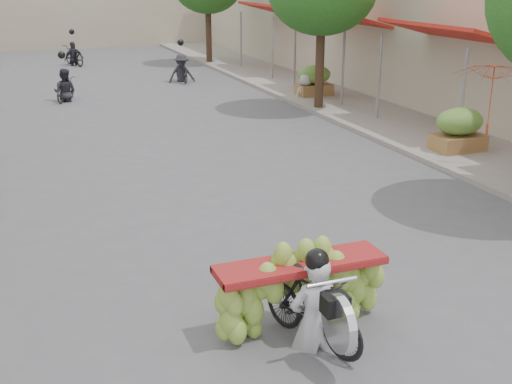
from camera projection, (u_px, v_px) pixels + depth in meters
name	position (u px, v px, depth m)	size (l,w,h in m)	color
sidewalk_right	(347.00, 100.00, 22.13)	(4.00, 60.00, 0.12)	gray
shophouse_row_right	(494.00, 10.00, 21.98)	(9.77, 40.00, 6.00)	#BBB39B
produce_crate_mid	(459.00, 126.00, 15.46)	(1.20, 0.88, 1.16)	olive
produce_crate_far	(314.00, 78.00, 22.53)	(1.20, 0.88, 1.16)	olive
banana_motorbike	(308.00, 285.00, 7.61)	(2.20, 1.81, 2.11)	black
market_umbrella	(497.00, 62.00, 13.72)	(2.26, 2.26, 1.63)	#BA3718
pedestrian	(306.00, 73.00, 22.20)	(0.80, 0.48, 1.60)	silver
bg_motorbike_a	(64.00, 78.00, 21.99)	(1.08, 1.50, 1.95)	black
bg_motorbike_b	(181.00, 61.00, 25.85)	(1.06, 1.68, 1.95)	black
bg_motorbike_c	(73.00, 49.00, 30.54)	(1.14, 1.80, 1.95)	black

